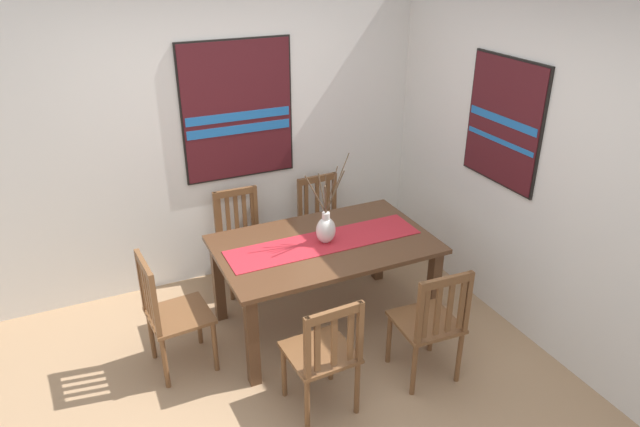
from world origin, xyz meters
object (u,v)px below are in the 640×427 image
object	(u,v)px
chair_3	(170,312)
dining_table	(324,255)
chair_0	(242,236)
painting_on_side_wall	(504,122)
chair_4	(324,354)
painting_on_back_wall	(238,111)
centerpiece_vase	(326,228)
chair_1	(324,222)
chair_2	(431,322)

from	to	relation	value
chair_3	dining_table	bearing A→B (deg)	1.16
dining_table	chair_0	bearing A→B (deg)	114.12
painting_on_side_wall	chair_4	bearing A→B (deg)	-161.34
chair_0	dining_table	bearing A→B (deg)	-65.88
dining_table	painting_on_back_wall	distance (m)	1.46
chair_4	painting_on_side_wall	distance (m)	2.20
chair_4	centerpiece_vase	bearing A→B (deg)	63.93
painting_on_side_wall	chair_3	bearing A→B (deg)	174.90
chair_3	painting_on_back_wall	size ratio (longest dim) A/B	0.78
chair_3	painting_on_side_wall	distance (m)	2.82
chair_0	chair_1	xyz separation A→B (m)	(0.79, -0.04, -0.01)
dining_table	chair_3	distance (m)	1.22
chair_0	chair_3	distance (m)	1.22
chair_4	painting_on_back_wall	world-z (taller)	painting_on_back_wall
chair_0	painting_on_back_wall	size ratio (longest dim) A/B	0.73
chair_0	painting_on_side_wall	world-z (taller)	painting_on_side_wall
chair_4	chair_2	bearing A→B (deg)	-1.49
dining_table	centerpiece_vase	bearing A→B (deg)	-30.39
dining_table	chair_1	distance (m)	0.95
chair_0	painting_on_back_wall	bearing A→B (deg)	65.74
chair_1	chair_0	bearing A→B (deg)	177.29
chair_2	painting_on_side_wall	bearing A→B (deg)	32.38
painting_on_back_wall	chair_0	bearing A→B (deg)	-114.26
dining_table	painting_on_back_wall	size ratio (longest dim) A/B	1.38
chair_2	chair_0	bearing A→B (deg)	114.15
painting_on_back_wall	dining_table	bearing A→B (deg)	-75.76
chair_2	chair_3	distance (m)	1.81
painting_on_back_wall	painting_on_side_wall	world-z (taller)	painting_on_back_wall
centerpiece_vase	chair_3	xyz separation A→B (m)	(-1.22, -0.02, -0.39)
chair_2	chair_4	size ratio (longest dim) A/B	1.03
centerpiece_vase	painting_on_back_wall	size ratio (longest dim) A/B	0.58
centerpiece_vase	chair_3	size ratio (longest dim) A/B	0.74
chair_1	chair_2	distance (m)	1.72
dining_table	chair_2	xyz separation A→B (m)	(0.39, -0.88, -0.17)
chair_2	painting_on_back_wall	bearing A→B (deg)	108.75
dining_table	painting_on_back_wall	xyz separation A→B (m)	(-0.28, 1.12, 0.88)
chair_0	painting_on_side_wall	xyz separation A→B (m)	(1.77, -1.14, 1.13)
chair_4	painting_on_side_wall	world-z (taller)	painting_on_side_wall
dining_table	chair_3	xyz separation A→B (m)	(-1.21, -0.02, -0.16)
chair_0	painting_on_side_wall	bearing A→B (deg)	-32.68
chair_1	painting_on_side_wall	distance (m)	1.86
chair_0	chair_3	bearing A→B (deg)	-131.94
centerpiece_vase	chair_2	world-z (taller)	centerpiece_vase
chair_1	painting_on_side_wall	size ratio (longest dim) A/B	0.90
painting_on_back_wall	chair_3	bearing A→B (deg)	-128.80
dining_table	chair_4	xyz separation A→B (m)	(-0.41, -0.86, -0.18)
dining_table	centerpiece_vase	xyz separation A→B (m)	(0.01, -0.01, 0.23)
dining_table	painting_on_side_wall	world-z (taller)	painting_on_side_wall
dining_table	chair_2	size ratio (longest dim) A/B	1.81
chair_3	painting_on_side_wall	xyz separation A→B (m)	(2.58, -0.23, 1.11)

